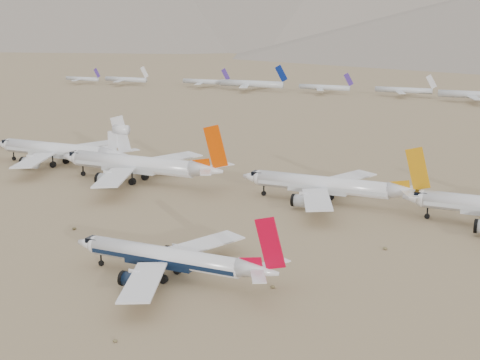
% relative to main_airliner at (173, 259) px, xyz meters
% --- Properties ---
extents(ground, '(7000.00, 7000.00, 0.00)m').
position_rel_main_airliner_xyz_m(ground, '(-5.90, 2.20, -4.03)').
color(ground, '#846B4D').
rests_on(ground, ground).
extents(main_airliner, '(41.59, 40.62, 14.68)m').
position_rel_main_airliner_xyz_m(main_airliner, '(0.00, 0.00, 0.00)').
color(main_airliner, white).
rests_on(main_airliner, ground).
extents(row2_gold_tail, '(47.84, 46.79, 17.04)m').
position_rel_main_airliner_xyz_m(row2_gold_tail, '(10.41, 63.40, 0.73)').
color(row2_gold_tail, white).
rests_on(row2_gold_tail, ground).
extents(row2_orange_tail, '(53.71, 52.54, 19.16)m').
position_rel_main_airliner_xyz_m(row2_orange_tail, '(-47.51, 61.75, 1.34)').
color(row2_orange_tail, white).
rests_on(row2_orange_tail, ground).
extents(row2_white_trijet, '(51.94, 50.76, 18.41)m').
position_rel_main_airliner_xyz_m(row2_white_trijet, '(-83.97, 70.76, 1.29)').
color(row2_white_trijet, white).
rests_on(row2_white_trijet, ground).
extents(distant_storage_row, '(455.61, 53.60, 15.81)m').
position_rel_main_airliner_xyz_m(distant_storage_row, '(-53.11, 319.60, 0.33)').
color(distant_storage_row, silver).
rests_on(distant_storage_row, ground).
extents(desert_scrub, '(261.14, 121.67, 0.63)m').
position_rel_main_airliner_xyz_m(desert_scrub, '(-1.80, -31.65, -3.74)').
color(desert_scrub, brown).
rests_on(desert_scrub, ground).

